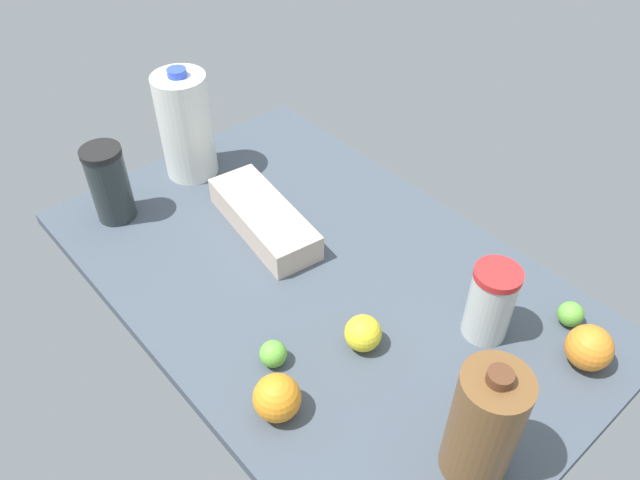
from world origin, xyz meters
TOP-DOWN VIEW (x-y plane):
  - countertop at (0.00, 0.00)cm, footprint 120.00×76.00cm
  - milk_jug at (-49.77, 0.49)cm, footprint 12.97×12.97cm
  - chocolate_milk_jug at (48.89, -9.82)cm, footprint 10.85×10.85cm
  - tumbler_cup at (32.81, 13.91)cm, footprint 8.92×8.92cm
  - egg_carton at (-19.55, -0.42)cm, footprint 33.60×16.06cm
  - shaker_bottle at (-46.49, -23.21)cm, footprint 9.20×9.20cm
  - lemon_far_back at (19.65, -6.43)cm, footprint 7.15×7.15cm
  - orange_beside_bowl at (49.88, 21.97)cm, footprint 8.65×8.65cm
  - lime_loose at (11.60, -21.74)cm, footprint 5.18×5.18cm
  - lime_by_jug at (42.64, 28.21)cm, footprint 5.08×5.08cm
  - orange_near_front at (20.34, -27.67)cm, footprint 8.46×8.46cm

SIDE VIEW (x-z plane):
  - countertop at x=0.00cm, z-range 0.00..3.00cm
  - lime_by_jug at x=42.64cm, z-range 3.00..8.08cm
  - lime_loose at x=11.60cm, z-range 3.00..8.18cm
  - egg_carton at x=-19.55cm, z-range 3.00..9.50cm
  - lemon_far_back at x=19.65cm, z-range 3.00..10.15cm
  - orange_near_front at x=20.34cm, z-range 3.00..11.46cm
  - orange_beside_bowl at x=49.88cm, z-range 3.00..11.65cm
  - tumbler_cup at x=32.81cm, z-range 3.04..19.58cm
  - shaker_bottle at x=-46.49cm, z-range 3.04..21.83cm
  - chocolate_milk_jug at x=48.89cm, z-range 2.22..27.25cm
  - milk_jug at x=-49.77cm, z-range 2.22..30.83cm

